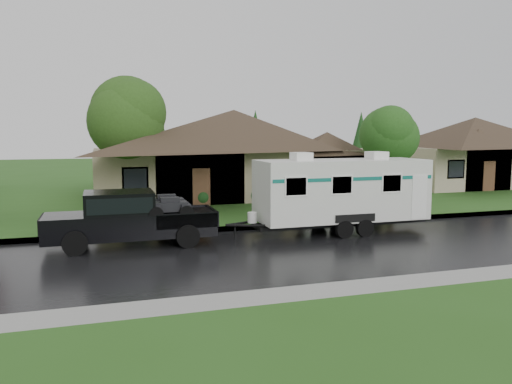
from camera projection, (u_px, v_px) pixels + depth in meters
ground at (276, 239)px, 19.93m from camera, size 140.00×140.00×0.00m
road at (295, 250)px, 18.03m from camera, size 140.00×8.00×0.01m
curb at (259, 227)px, 22.05m from camera, size 140.00×0.50×0.15m
lawn at (202, 194)px, 34.13m from camera, size 140.00×26.00×0.15m
house_main at (239, 142)px, 33.30m from camera, size 19.44×10.80×6.90m
house_neighbor at (478, 144)px, 39.76m from camera, size 15.12×9.72×6.45m
tree_left_green at (127, 119)px, 26.64m from camera, size 4.18×4.18×6.91m
tree_right_green at (393, 135)px, 28.83m from camera, size 3.42×3.42×5.67m
shrub_row at (255, 194)px, 29.26m from camera, size 13.60×1.00×1.00m
pickup_truck at (128, 217)px, 18.58m from camera, size 6.17×2.35×2.06m
travel_trailer at (341, 190)px, 21.12m from camera, size 7.61×2.68×3.42m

